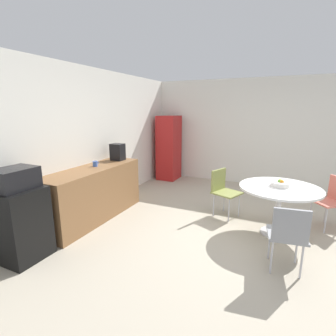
% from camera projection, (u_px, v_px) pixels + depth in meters
% --- Properties ---
extents(ground_plane, '(6.00, 6.00, 0.00)m').
position_uv_depth(ground_plane, '(254.00, 239.00, 3.75)').
color(ground_plane, '#B2A893').
extents(wall_back, '(6.00, 0.10, 2.60)m').
position_uv_depth(wall_back, '(89.00, 141.00, 4.68)').
color(wall_back, white).
rests_on(wall_back, ground_plane).
extents(wall_side_right, '(0.10, 6.00, 2.60)m').
position_uv_depth(wall_side_right, '(273.00, 133.00, 6.11)').
color(wall_side_right, white).
rests_on(wall_side_right, ground_plane).
extents(counter_block, '(2.01, 0.60, 0.90)m').
position_uv_depth(counter_block, '(93.00, 193.00, 4.40)').
color(counter_block, brown).
rests_on(counter_block, ground_plane).
extents(mini_fridge, '(0.54, 0.54, 0.92)m').
position_uv_depth(mini_fridge, '(21.00, 224.00, 3.20)').
color(mini_fridge, black).
rests_on(mini_fridge, ground_plane).
extents(microwave, '(0.48, 0.38, 0.26)m').
position_uv_depth(microwave, '(14.00, 179.00, 3.07)').
color(microwave, black).
rests_on(microwave, mini_fridge).
extents(locker_cabinet, '(0.60, 0.50, 1.70)m').
position_uv_depth(locker_cabinet, '(169.00, 148.00, 6.85)').
color(locker_cabinet, '#B21E1E').
rests_on(locker_cabinet, ground_plane).
extents(round_table, '(1.16, 1.16, 0.75)m').
position_uv_depth(round_table, '(279.00, 195.00, 3.78)').
color(round_table, silver).
rests_on(round_table, ground_plane).
extents(chair_olive, '(0.55, 0.55, 0.83)m').
position_uv_depth(chair_olive, '(222.00, 187.00, 4.51)').
color(chair_olive, silver).
rests_on(chair_olive, ground_plane).
extents(chair_gray, '(0.47, 0.47, 0.83)m').
position_uv_depth(chair_gray, '(288.00, 232.00, 2.87)').
color(chair_gray, silver).
rests_on(chair_gray, ground_plane).
extents(chair_coral, '(0.59, 0.59, 0.83)m').
position_uv_depth(chair_coral, '(334.00, 196.00, 4.03)').
color(chair_coral, silver).
rests_on(chair_coral, ground_plane).
extents(fruit_bowl, '(0.27, 0.27, 0.11)m').
position_uv_depth(fruit_bowl, '(280.00, 184.00, 3.77)').
color(fruit_bowl, silver).
rests_on(fruit_bowl, round_table).
extents(mug_white, '(0.13, 0.08, 0.09)m').
position_uv_depth(mug_white, '(95.00, 164.00, 4.41)').
color(mug_white, '#3F66BF').
rests_on(mug_white, counter_block).
extents(coffee_maker, '(0.20, 0.24, 0.32)m').
position_uv_depth(coffee_maker, '(118.00, 152.00, 4.93)').
color(coffee_maker, black).
rests_on(coffee_maker, counter_block).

